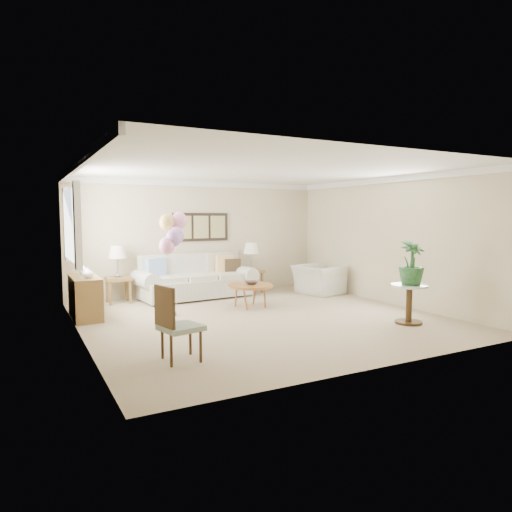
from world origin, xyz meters
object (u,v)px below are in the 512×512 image
(coffee_table, at_px, (250,286))
(balloon_cluster, at_px, (173,233))
(sofa, at_px, (195,281))
(armchair, at_px, (318,280))
(accent_chair, at_px, (175,322))

(coffee_table, height_order, balloon_cluster, balloon_cluster)
(sofa, distance_m, coffee_table, 1.62)
(coffee_table, bearing_deg, armchair, 17.41)
(coffee_table, bearing_deg, sofa, 111.78)
(armchair, relative_size, balloon_cluster, 0.54)
(armchair, height_order, balloon_cluster, balloon_cluster)
(sofa, height_order, armchair, sofa)
(sofa, bearing_deg, armchair, -17.07)
(sofa, distance_m, accent_chair, 4.45)
(sofa, bearing_deg, balloon_cluster, -122.48)
(coffee_table, relative_size, armchair, 0.89)
(armchair, bearing_deg, accent_chair, 117.36)
(balloon_cluster, bearing_deg, sofa, 57.52)
(coffee_table, bearing_deg, accent_chair, -132.39)
(accent_chair, bearing_deg, coffee_table, 47.61)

